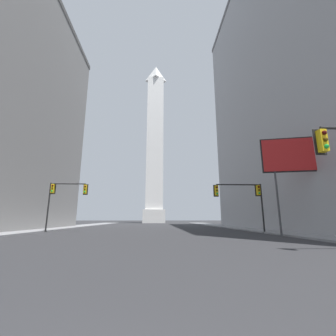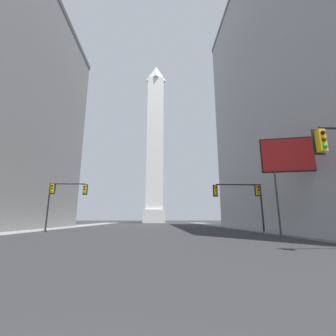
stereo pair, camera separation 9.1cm
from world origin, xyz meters
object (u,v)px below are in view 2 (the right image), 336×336
traffic_light_mid_right (244,195)px  billboard_sign (298,157)px  traffic_light_mid_left (62,194)px  obelisk (155,141)px

traffic_light_mid_right → billboard_sign: 6.74m
traffic_light_mid_right → traffic_light_mid_left: 21.61m
obelisk → traffic_light_mid_right: size_ratio=11.87×
traffic_light_mid_left → obelisk: bearing=79.3°
traffic_light_mid_right → obelisk: bearing=99.9°
traffic_light_mid_right → traffic_light_mid_left: size_ratio=0.94×
obelisk → billboard_sign: (14.00, -65.31, -24.35)m
traffic_light_mid_left → billboard_sign: bearing=-19.3°
traffic_light_mid_right → traffic_light_mid_left: bearing=170.0°
obelisk → traffic_light_mid_left: obelisk is taller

